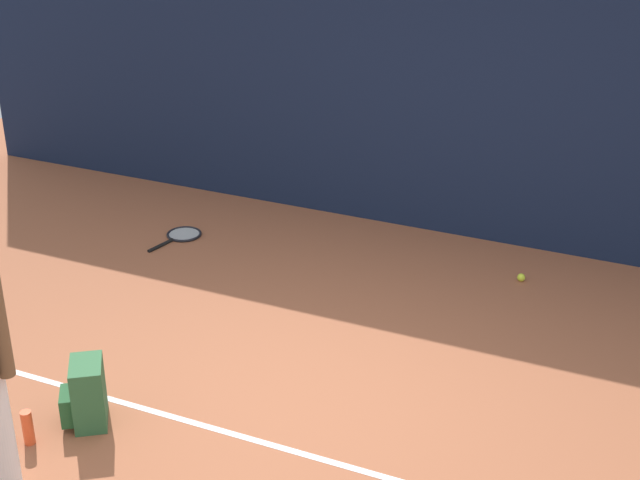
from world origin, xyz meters
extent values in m
plane|color=#9E5638|center=(0.00, 0.00, 0.00)|extent=(12.00, 12.00, 0.00)
cube|color=#141E38|center=(0.00, 3.00, 1.28)|extent=(10.00, 0.10, 2.57)
cube|color=white|center=(0.00, -0.51, 0.00)|extent=(9.00, 0.05, 0.00)
cylinder|color=white|center=(-1.09, -1.52, 0.42)|extent=(0.14, 0.14, 0.85)
cylinder|color=black|center=(-2.11, 1.62, 0.01)|extent=(0.10, 0.30, 0.03)
torus|color=black|center=(-2.05, 1.92, 0.01)|extent=(0.39, 0.39, 0.02)
cylinder|color=#B2B2B2|center=(-2.05, 1.92, 0.01)|extent=(0.33, 0.33, 0.00)
cube|color=#2D6038|center=(-1.09, -0.77, 0.22)|extent=(0.33, 0.36, 0.44)
cube|color=#23562D|center=(-1.20, -0.85, 0.14)|extent=(0.19, 0.23, 0.20)
sphere|color=#CCE033|center=(0.99, 2.29, 0.03)|extent=(0.07, 0.07, 0.07)
cylinder|color=#D84C26|center=(-1.31, -1.10, 0.12)|extent=(0.07, 0.07, 0.23)
camera|label=1|loc=(2.25, -4.66, 3.62)|focal=52.27mm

